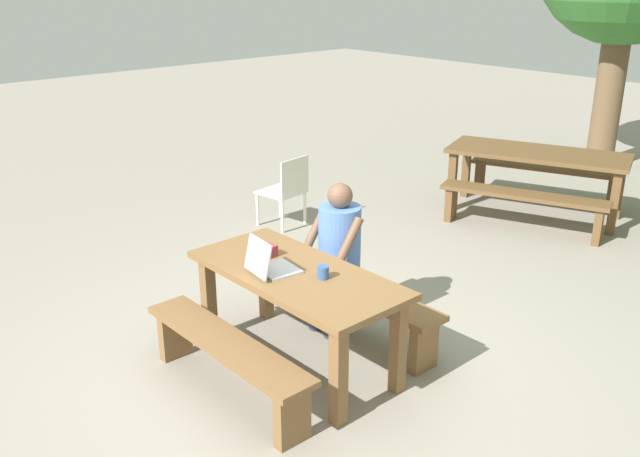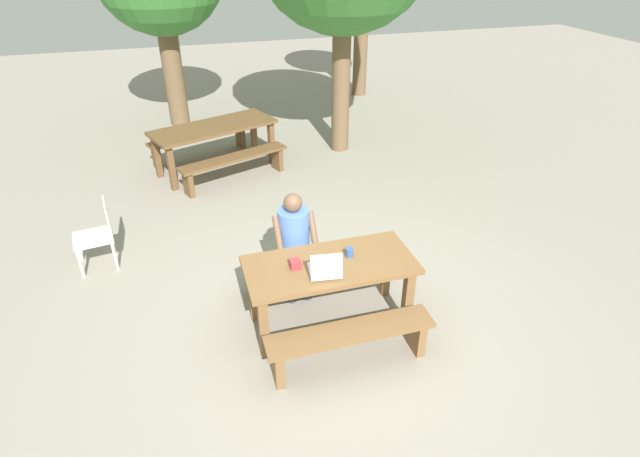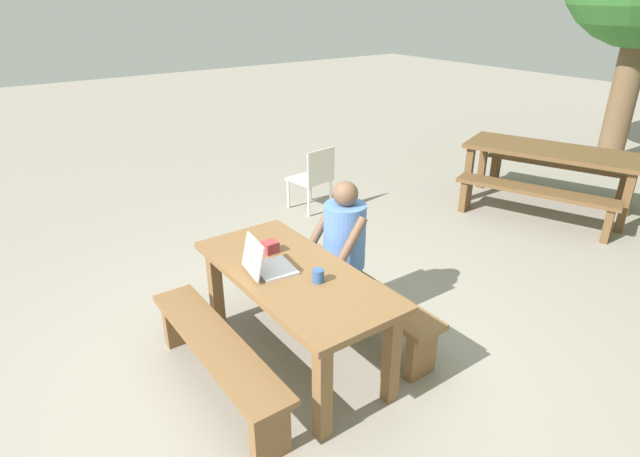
% 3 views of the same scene
% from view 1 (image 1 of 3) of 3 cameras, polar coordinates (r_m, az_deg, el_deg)
% --- Properties ---
extents(ground_plane, '(30.00, 30.00, 0.00)m').
position_cam_1_polar(ground_plane, '(5.25, -1.86, -10.97)').
color(ground_plane, gray).
extents(picnic_table_front, '(1.66, 0.76, 0.75)m').
position_cam_1_polar(picnic_table_front, '(4.95, -1.94, -4.82)').
color(picnic_table_front, brown).
rests_on(picnic_table_front, ground).
extents(bench_near, '(1.57, 0.30, 0.43)m').
position_cam_1_polar(bench_near, '(4.77, -7.68, -10.26)').
color(bench_near, brown).
rests_on(bench_near, ground).
extents(bench_far, '(1.57, 0.30, 0.43)m').
position_cam_1_polar(bench_far, '(5.46, 3.09, -5.83)').
color(bench_far, brown).
rests_on(bench_far, ground).
extents(laptop, '(0.33, 0.35, 0.27)m').
position_cam_1_polar(laptop, '(4.85, -4.16, -2.97)').
color(laptop, silver).
rests_on(laptop, picnic_table_front).
extents(small_pouch, '(0.10, 0.10, 0.09)m').
position_cam_1_polar(small_pouch, '(5.14, -4.27, -1.84)').
color(small_pouch, '#993338').
rests_on(small_pouch, picnic_table_front).
extents(coffee_mug, '(0.08, 0.08, 0.09)m').
position_cam_1_polar(coffee_mug, '(4.76, 0.27, -3.63)').
color(coffee_mug, '#335693').
rests_on(coffee_mug, picnic_table_front).
extents(person_seated, '(0.44, 0.42, 1.22)m').
position_cam_1_polar(person_seated, '(5.41, 1.37, -1.44)').
color(person_seated, '#333847').
rests_on(person_seated, ground).
extents(plastic_chair, '(0.50, 0.50, 0.81)m').
position_cam_1_polar(plastic_chair, '(7.73, -2.81, 3.21)').
color(plastic_chair, silver).
rests_on(plastic_chair, ground).
extents(picnic_table_mid, '(2.16, 1.45, 0.77)m').
position_cam_1_polar(picnic_table_mid, '(8.44, 17.45, 5.36)').
color(picnic_table_mid, brown).
rests_on(picnic_table_mid, ground).
extents(bench_mid_south, '(1.80, 0.92, 0.44)m').
position_cam_1_polar(bench_mid_south, '(7.93, 16.35, 2.09)').
color(bench_mid_south, brown).
rests_on(bench_mid_south, ground).
extents(bench_mid_north, '(1.80, 0.92, 0.44)m').
position_cam_1_polar(bench_mid_north, '(9.12, 17.98, 4.31)').
color(bench_mid_north, brown).
rests_on(bench_mid_north, ground).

